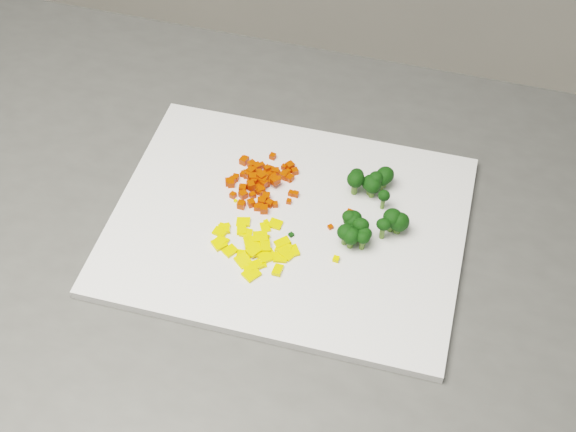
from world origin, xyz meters
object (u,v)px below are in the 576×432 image
(cutting_board, at_px, (288,224))
(broccoli_pile, at_px, (375,203))
(pepper_pile, at_px, (251,241))
(carrot_pile, at_px, (262,177))
(counter_block, at_px, (257,413))

(cutting_board, distance_m, broccoli_pile, 0.11)
(cutting_board, distance_m, pepper_pile, 0.06)
(carrot_pile, height_order, broccoli_pile, broccoli_pile)
(cutting_board, distance_m, carrot_pile, 0.07)
(carrot_pile, relative_size, pepper_pile, 0.86)
(carrot_pile, xyz_separation_m, pepper_pile, (0.02, -0.10, -0.01))
(carrot_pile, distance_m, pepper_pile, 0.10)
(counter_block, xyz_separation_m, carrot_pile, (-0.01, 0.09, 0.47))
(pepper_pile, bearing_deg, carrot_pile, 99.67)
(counter_block, xyz_separation_m, cutting_board, (0.04, 0.04, 0.46))
(counter_block, distance_m, cutting_board, 0.46)
(cutting_board, height_order, carrot_pile, carrot_pile)
(pepper_pile, xyz_separation_m, broccoli_pile, (0.13, 0.08, 0.02))
(carrot_pile, distance_m, broccoli_pile, 0.15)
(broccoli_pile, bearing_deg, counter_block, -152.08)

